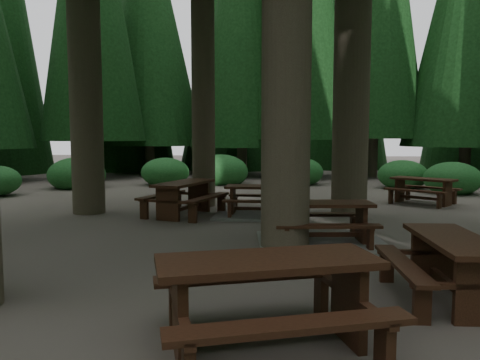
# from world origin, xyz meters

# --- Properties ---
(ground) EXTENTS (80.00, 80.00, 0.00)m
(ground) POSITION_xyz_m (0.00, 0.00, 0.00)
(ground) COLOR #554D45
(ground) RESTS_ON ground
(picnic_table_a) EXTENTS (2.46, 2.11, 0.77)m
(picnic_table_a) POSITION_xyz_m (1.46, 0.56, 0.26)
(picnic_table_a) COLOR gray
(picnic_table_a) RESTS_ON ground
(picnic_table_b) EXTENTS (2.04, 2.30, 0.84)m
(picnic_table_b) POSITION_xyz_m (-1.68, 3.31, 0.56)
(picnic_table_b) COLOR black
(picnic_table_b) RESTS_ON ground
(picnic_table_c) EXTENTS (2.21, 1.84, 0.74)m
(picnic_table_c) POSITION_xyz_m (0.18, 3.52, 0.25)
(picnic_table_c) COLOR gray
(picnic_table_c) RESTS_ON ground
(picnic_table_d) EXTENTS (2.21, 2.15, 0.75)m
(picnic_table_d) POSITION_xyz_m (4.72, 6.01, 0.50)
(picnic_table_d) COLOR black
(picnic_table_d) RESTS_ON ground
(picnic_table_e) EXTENTS (2.38, 2.14, 0.86)m
(picnic_table_e) POSITION_xyz_m (0.67, -3.75, 0.57)
(picnic_table_e) COLOR black
(picnic_table_e) RESTS_ON ground
(picnic_table_f) EXTENTS (1.51, 1.84, 0.77)m
(picnic_table_f) POSITION_xyz_m (2.79, -2.27, 0.51)
(picnic_table_f) COLOR black
(picnic_table_f) RESTS_ON ground
(shrub_ring) EXTENTS (23.86, 24.64, 1.49)m
(shrub_ring) POSITION_xyz_m (0.70, 0.75, 0.40)
(shrub_ring) COLOR #1F5C23
(shrub_ring) RESTS_ON ground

